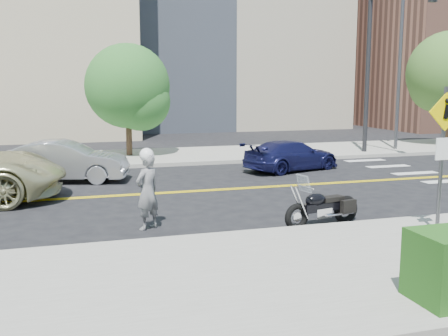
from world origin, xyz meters
The scene contains 11 objects.
ground_plane centered at (0.00, 0.00, 0.00)m, with size 120.00×120.00×0.00m, color black.
sidewalk_near centered at (0.00, -7.50, 0.07)m, with size 60.00×5.00×0.15m, color #9E9B91.
sidewalk_far centered at (0.00, 7.50, 0.07)m, with size 60.00×5.00×0.15m, color #9E9B91.
lamp_post centered at (12.00, 6.50, 4.15)m, with size 0.16×0.16×8.00m, color #4C4C51.
traffic_light centered at (10.00, 5.08, 4.67)m, with size 0.28×4.50×7.00m.
pedestrian_sign centered at (4.20, -6.31, 1.96)m, with size 0.78×0.08×3.00m.
motorcyclist centered at (-1.45, -3.81, 0.91)m, with size 0.75×0.70×1.82m.
motorcycle centered at (2.44, -4.60, 0.61)m, with size 2.00×0.61×1.22m, color black, non-canonical shape.
parked_car_silver centered at (-3.26, 2.80, 0.69)m, with size 1.45×4.16×1.37m, color #97989E.
parked_car_blue centered at (4.93, 2.80, 0.57)m, with size 1.59×3.91×1.13m, color #1A1C50.
tree_far_a centered at (-0.55, 7.79, 3.13)m, with size 3.62×3.62×4.95m.
Camera 1 is at (-3.06, -15.15, 3.17)m, focal length 42.00 mm.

